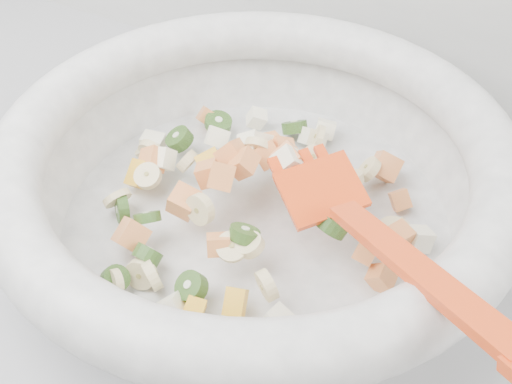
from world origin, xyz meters
The scene contains 1 object.
mixing_bowl centered at (-0.05, 1.47, 0.97)m, with size 0.47×0.44×0.15m.
Camera 1 is at (0.14, 1.11, 1.32)m, focal length 45.00 mm.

